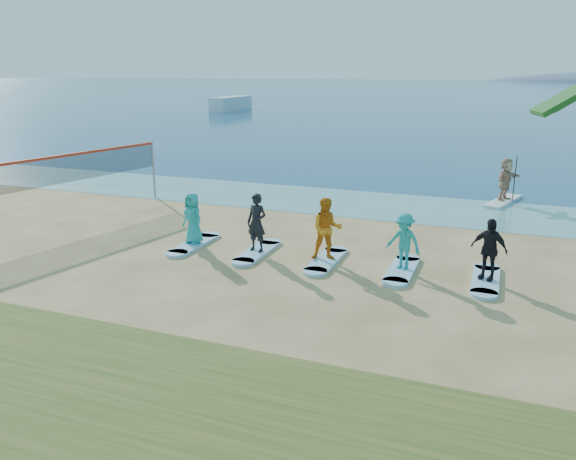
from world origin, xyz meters
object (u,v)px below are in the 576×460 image
(surfboard_2, at_px, (326,260))
(paddleboarder, at_px, (506,179))
(boat_offshore_a, at_px, (231,110))
(student_0, at_px, (193,218))
(surfboard_3, at_px, (402,270))
(surfboard_4, at_px, (486,280))
(surfboard_1, at_px, (257,252))
(student_3, at_px, (404,241))
(volleyball_net, at_px, (64,170))
(paddleboard, at_px, (503,201))
(student_2, at_px, (327,229))
(student_4, at_px, (489,249))
(surfboard_0, at_px, (194,244))
(student_1, at_px, (257,223))

(surfboard_2, bearing_deg, paddleboarder, 64.74)
(boat_offshore_a, height_order, student_0, student_0)
(surfboard_3, bearing_deg, surfboard_4, 0.00)
(surfboard_1, bearing_deg, student_3, 0.00)
(volleyball_net, bearing_deg, student_3, -5.54)
(paddleboard, distance_m, surfboard_1, 12.40)
(student_3, bearing_deg, surfboard_3, 0.00)
(volleyball_net, height_order, boat_offshore_a, volleyball_net)
(boat_offshore_a, bearing_deg, student_0, -62.82)
(boat_offshore_a, relative_size, student_2, 4.67)
(surfboard_1, xyz_separation_m, student_2, (2.26, 0.00, 0.98))
(student_2, bearing_deg, student_4, -20.21)
(paddleboard, bearing_deg, surfboard_2, -97.48)
(paddleboarder, relative_size, surfboard_0, 0.82)
(paddleboarder, xyz_separation_m, student_0, (-9.32, -10.19, -0.11))
(student_1, distance_m, surfboard_4, 6.83)
(student_2, height_order, student_4, student_2)
(paddleboarder, relative_size, student_4, 1.08)
(surfboard_1, distance_m, surfboard_2, 2.26)
(volleyball_net, relative_size, surfboard_0, 4.04)
(boat_offshore_a, distance_m, student_3, 66.74)
(paddleboard, relative_size, surfboard_0, 1.36)
(student_0, bearing_deg, surfboard_2, 20.30)
(surfboard_1, relative_size, surfboard_3, 1.00)
(surfboard_1, height_order, student_3, student_3)
(paddleboarder, distance_m, surfboard_0, 13.85)
(paddleboarder, height_order, student_3, paddleboarder)
(surfboard_1, height_order, surfboard_4, same)
(volleyball_net, height_order, student_0, volleyball_net)
(paddleboard, distance_m, surfboard_2, 11.27)
(surfboard_3, bearing_deg, paddleboarder, 75.94)
(student_0, relative_size, student_4, 0.98)
(paddleboard, xyz_separation_m, student_1, (-7.07, -10.19, 0.93))
(surfboard_0, xyz_separation_m, surfboard_3, (6.77, 0.00, 0.00))
(student_1, height_order, student_2, student_2)
(student_0, bearing_deg, paddleboarder, 67.86)
(student_0, bearing_deg, boat_offshore_a, 135.94)
(volleyball_net, relative_size, surfboard_4, 4.04)
(student_1, bearing_deg, surfboard_1, 0.00)
(student_1, distance_m, student_3, 4.51)
(surfboard_1, xyz_separation_m, student_1, (0.00, 0.00, 0.95))
(surfboard_3, distance_m, surfboard_4, 2.26)
(volleyball_net, bearing_deg, surfboard_2, -6.69)
(surfboard_2, bearing_deg, paddleboard, 64.74)
(paddleboard, height_order, surfboard_4, paddleboard)
(student_0, relative_size, surfboard_2, 0.75)
(surfboard_4, distance_m, student_4, 0.88)
(paddleboard, bearing_deg, surfboard_0, -114.67)
(paddleboard, xyz_separation_m, student_3, (-2.55, -10.19, 0.84))
(student_0, relative_size, student_3, 1.02)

